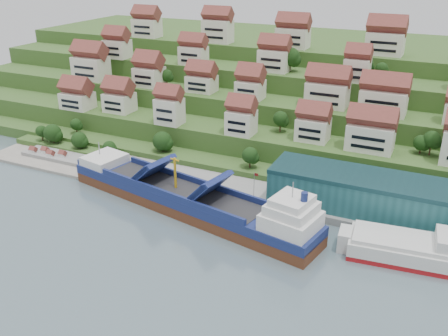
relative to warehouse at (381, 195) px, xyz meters
The scene contains 11 objects.
ground 55.18m from the warehouse, 161.90° to the right, with size 300.00×300.00×0.00m, color slate.
quay 32.64m from the warehouse, behind, with size 180.00×14.00×2.20m, color gray.
pebble_beach 110.32m from the warehouse, behind, with size 45.00×20.00×1.00m, color gray.
hillside 101.03m from the warehouse, 121.00° to the left, with size 260.00×128.00×31.00m.
hillside_village 68.78m from the warehouse, 139.08° to the left, with size 157.89×62.69×29.55m.
hillside_trees 67.57m from the warehouse, 157.11° to the left, with size 136.29×62.55×31.40m.
warehouse is the anchor object (origin of this frame).
flagpole 34.60m from the warehouse, 168.33° to the right, with size 1.28×0.16×8.00m.
beach_huts 112.29m from the warehouse, behind, with size 14.40×3.70×2.20m.
cargo_ship 51.14m from the warehouse, 159.03° to the right, with size 81.57×28.26×17.93m.
second_ship 21.00m from the warehouse, 54.04° to the right, with size 32.12×14.59×9.02m.
Camera 1 is at (64.70, -109.39, 67.94)m, focal length 40.00 mm.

